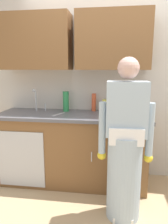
# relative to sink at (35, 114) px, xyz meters

# --- Properties ---
(ground_plane) EXTENTS (9.00, 9.00, 0.00)m
(ground_plane) POSITION_rel_sink_xyz_m (1.05, -0.71, -0.93)
(ground_plane) COLOR tan
(kitchen_wall_with_uppers) EXTENTS (4.80, 0.44, 2.70)m
(kitchen_wall_with_uppers) POSITION_rel_sink_xyz_m (0.92, 0.29, 0.55)
(kitchen_wall_with_uppers) COLOR beige
(kitchen_wall_with_uppers) RESTS_ON ground
(counter_cabinet) EXTENTS (1.90, 0.62, 0.90)m
(counter_cabinet) POSITION_rel_sink_xyz_m (0.50, -0.01, -0.48)
(counter_cabinet) COLOR brown
(counter_cabinet) RESTS_ON ground
(countertop) EXTENTS (1.96, 0.66, 0.04)m
(countertop) POSITION_rel_sink_xyz_m (0.50, -0.01, -0.01)
(countertop) COLOR #595960
(countertop) RESTS_ON counter_cabinet
(sink) EXTENTS (0.50, 0.36, 0.35)m
(sink) POSITION_rel_sink_xyz_m (0.00, 0.00, 0.00)
(sink) COLOR #B7BABF
(sink) RESTS_ON counter_cabinet
(person_at_sink) EXTENTS (0.55, 0.34, 1.62)m
(person_at_sink) POSITION_rel_sink_xyz_m (1.15, -0.63, -0.23)
(person_at_sink) COLOR white
(person_at_sink) RESTS_ON ground
(bottle_water_short) EXTENTS (0.08, 0.08, 0.20)m
(bottle_water_short) POSITION_rel_sink_xyz_m (1.13, 0.16, 0.12)
(bottle_water_short) COLOR #E05933
(bottle_water_short) RESTS_ON countertop
(bottle_water_tall) EXTENTS (0.07, 0.07, 0.19)m
(bottle_water_tall) POSITION_rel_sink_xyz_m (1.37, 0.21, 0.11)
(bottle_water_tall) COLOR #66388C
(bottle_water_tall) RESTS_ON countertop
(bottle_soap) EXTENTS (0.07, 0.07, 0.18)m
(bottle_soap) POSITION_rel_sink_xyz_m (0.91, 0.13, 0.10)
(bottle_soap) COLOR #D8D14C
(bottle_soap) RESTS_ON countertop
(bottle_dish_liquid) EXTENTS (0.06, 0.06, 0.24)m
(bottle_dish_liquid) POSITION_rel_sink_xyz_m (0.76, 0.23, 0.13)
(bottle_dish_liquid) COLOR #E05933
(bottle_dish_liquid) RESTS_ON countertop
(bottle_cleaner_spray) EXTENTS (0.08, 0.08, 0.27)m
(bottle_cleaner_spray) POSITION_rel_sink_xyz_m (0.38, 0.15, 0.15)
(bottle_cleaner_spray) COLOR #2D8C4C
(bottle_cleaner_spray) RESTS_ON countertop
(cup_by_sink) EXTENTS (0.08, 0.08, 0.11)m
(cup_by_sink) POSITION_rel_sink_xyz_m (0.97, -0.00, 0.07)
(cup_by_sink) COLOR #33478C
(cup_by_sink) RESTS_ON countertop
(knife_on_counter) EXTENTS (0.12, 0.23, 0.01)m
(knife_on_counter) POSITION_rel_sink_xyz_m (0.34, -0.06, 0.02)
(knife_on_counter) COLOR silver
(knife_on_counter) RESTS_ON countertop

